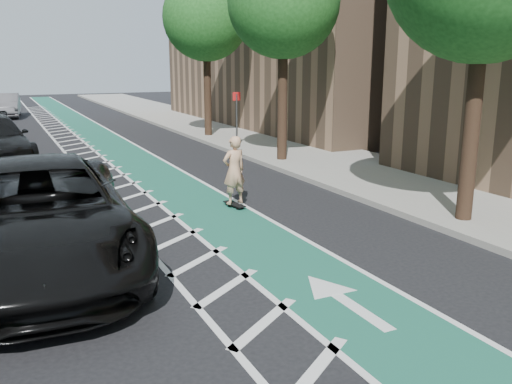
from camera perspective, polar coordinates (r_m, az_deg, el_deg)
ground at (r=10.11m, az=-14.19°, el=-8.41°), size 120.00×120.00×0.00m
bike_lane at (r=20.16m, az=-11.74°, el=2.65°), size 2.00×90.00×0.01m
buffer_strip at (r=19.86m, az=-15.93°, el=2.25°), size 1.40×90.00×0.01m
sidewalk_right at (r=22.58m, az=4.48°, el=4.21°), size 5.00×90.00×0.15m
curb_right at (r=21.46m, az=-1.20°, el=3.78°), size 0.12×90.00×0.16m
tree_r_c at (r=19.86m, az=3.63°, el=19.46°), size 4.20×4.20×7.90m
tree_r_d at (r=27.10m, az=-5.10°, el=17.83°), size 4.20×4.20×7.90m
sign_post at (r=23.32m, az=-2.04°, el=7.70°), size 0.35×0.08×2.47m
skateboard at (r=14.16m, az=-2.29°, el=-1.30°), size 0.33×0.81×0.11m
skateboarder at (r=13.96m, az=-2.32°, el=2.30°), size 0.70×0.51×1.77m
suv_near at (r=10.60m, az=-21.91°, el=-2.33°), size 3.69×7.28×1.97m
car_grey at (r=41.40m, az=-24.84°, el=8.26°), size 2.13×5.05×1.62m
pedestrian at (r=17.16m, az=22.30°, el=3.33°), size 0.72×0.87×1.64m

